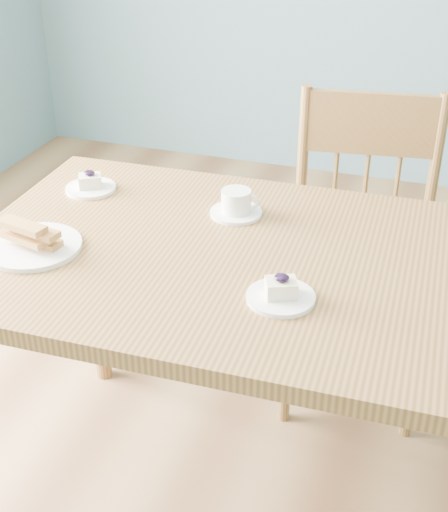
# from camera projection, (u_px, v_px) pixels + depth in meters

# --- Properties ---
(dining_table) EXTENTS (1.55, 0.91, 0.82)m
(dining_table) POSITION_uv_depth(u_px,v_px,m) (274.00, 288.00, 1.74)
(dining_table) COLOR #9B683A
(dining_table) RESTS_ON ground
(dining_chair) EXTENTS (0.53, 0.51, 1.02)m
(dining_chair) POSITION_uv_depth(u_px,v_px,m) (359.00, 255.00, 2.31)
(dining_chair) COLOR #9B683A
(dining_chair) RESTS_ON ground
(cheesecake_plate_near) EXTENTS (0.15, 0.15, 0.06)m
(cheesecake_plate_near) POSITION_uv_depth(u_px,v_px,m) (281.00, 293.00, 1.54)
(cheesecake_plate_near) COLOR white
(cheesecake_plate_near) RESTS_ON dining_table
(cheesecake_plate_far) EXTENTS (0.14, 0.14, 0.06)m
(cheesecake_plate_far) POSITION_uv_depth(u_px,v_px,m) (90.00, 185.00, 2.02)
(cheesecake_plate_far) COLOR white
(cheesecake_plate_far) RESTS_ON dining_table
(coffee_cup) EXTENTS (0.14, 0.14, 0.07)m
(coffee_cup) POSITION_uv_depth(u_px,v_px,m) (237.00, 204.00, 1.88)
(coffee_cup) COLOR white
(coffee_cup) RESTS_ON dining_table
(biscotti_plate) EXTENTS (0.23, 0.23, 0.08)m
(biscotti_plate) POSITION_uv_depth(u_px,v_px,m) (33.00, 241.00, 1.73)
(biscotti_plate) COLOR white
(biscotti_plate) RESTS_ON dining_table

